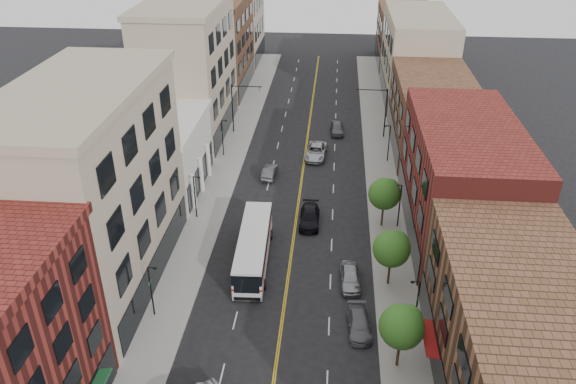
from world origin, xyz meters
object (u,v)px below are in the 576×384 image
(city_bus, at_px, (254,246))
(car_parked_mid, at_px, (359,324))
(car_parked_far, at_px, (350,277))
(car_lane_a, at_px, (310,217))
(car_lane_behind, at_px, (270,172))
(car_lane_b, at_px, (316,151))
(car_lane_c, at_px, (337,128))

(city_bus, xyz_separation_m, car_parked_mid, (10.02, -8.69, -1.19))
(car_parked_far, bearing_deg, car_lane_a, 109.61)
(car_lane_behind, xyz_separation_m, car_lane_b, (5.58, 6.22, 0.10))
(city_bus, distance_m, car_lane_a, 9.12)
(city_bus, distance_m, car_lane_behind, 18.07)
(car_parked_mid, xyz_separation_m, car_lane_a, (-4.97, 16.22, 0.11))
(car_parked_far, bearing_deg, car_parked_mid, -86.85)
(city_bus, bearing_deg, car_lane_b, 75.94)
(city_bus, distance_m, car_parked_far, 9.79)
(car_lane_c, bearing_deg, car_lane_a, -99.68)
(car_parked_mid, xyz_separation_m, car_lane_c, (-2.22, 41.34, 0.12))
(car_lane_a, xyz_separation_m, car_lane_b, (0.00, 16.72, 0.04))
(city_bus, relative_size, car_lane_a, 2.37)
(car_lane_c, bearing_deg, car_parked_mid, -90.36)
(car_parked_far, distance_m, car_lane_behind, 22.95)
(car_parked_far, distance_m, car_lane_a, 11.08)
(car_lane_a, bearing_deg, city_bus, -124.21)
(car_parked_far, height_order, car_lane_b, car_lane_b)
(city_bus, relative_size, car_lane_c, 2.72)
(car_lane_a, bearing_deg, car_lane_behind, 117.62)
(city_bus, bearing_deg, car_parked_far, -18.36)
(car_parked_mid, relative_size, car_lane_b, 0.78)
(city_bus, distance_m, car_lane_b, 24.79)
(car_parked_mid, bearing_deg, city_bus, 134.57)
(city_bus, xyz_separation_m, car_parked_far, (9.35, -2.69, -1.08))
(car_lane_b, height_order, car_lane_c, car_lane_b)
(car_parked_far, bearing_deg, car_lane_b, 95.85)
(car_parked_far, xyz_separation_m, car_lane_c, (-1.55, 35.33, 0.01))
(city_bus, bearing_deg, car_lane_a, 53.83)
(car_lane_a, bearing_deg, car_parked_far, -67.51)
(car_parked_far, relative_size, car_lane_b, 0.78)
(car_lane_behind, xyz_separation_m, car_lane_c, (8.32, 14.61, 0.08))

